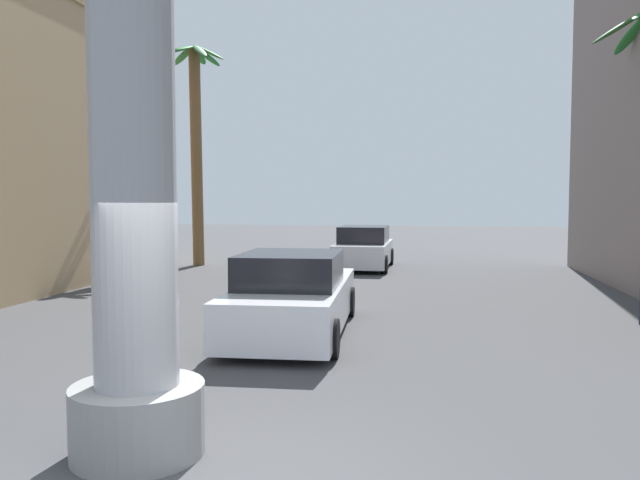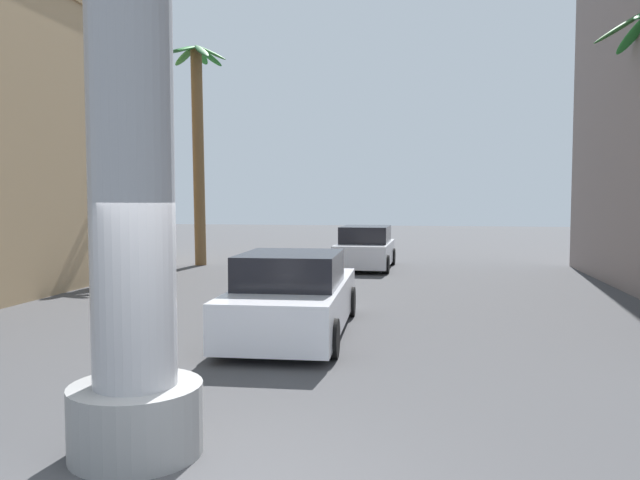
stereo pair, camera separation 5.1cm
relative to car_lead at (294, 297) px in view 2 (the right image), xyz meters
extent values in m
plane|color=#424244|center=(0.72, 3.43, -0.70)|extent=(93.16, 93.16, 0.00)
cylinder|color=gray|center=(-0.35, -5.71, -0.35)|extent=(1.31, 1.31, 0.70)
cylinder|color=black|center=(-0.99, 1.86, -0.38)|extent=(0.25, 0.65, 0.64)
cylinder|color=black|center=(0.82, 1.94, -0.38)|extent=(0.25, 0.65, 0.64)
cylinder|color=black|center=(-0.83, -1.77, -0.38)|extent=(0.25, 0.65, 0.64)
cylinder|color=black|center=(0.98, -1.69, -0.38)|extent=(0.25, 0.65, 0.64)
cube|color=silver|center=(0.00, 0.08, -0.14)|extent=(2.14, 5.27, 0.80)
cube|color=black|center=(0.01, -0.30, 0.56)|extent=(1.85, 2.26, 0.60)
cylinder|color=black|center=(-0.65, 13.00, -0.38)|extent=(0.23, 0.64, 0.64)
cylinder|color=black|center=(1.10, 12.98, -0.38)|extent=(0.23, 0.64, 0.64)
cylinder|color=black|center=(-0.69, 9.95, -0.38)|extent=(0.23, 0.64, 0.64)
cylinder|color=black|center=(1.06, 9.92, -0.38)|extent=(0.23, 0.64, 0.64)
cube|color=silver|center=(0.21, 11.46, -0.14)|extent=(1.89, 4.39, 0.80)
cube|color=black|center=(0.21, 11.46, 0.56)|extent=(1.72, 2.42, 0.60)
ellipsoid|color=#24782D|center=(7.68, 6.20, 6.13)|extent=(0.83, 1.49, 0.89)
ellipsoid|color=#2F642D|center=(7.15, 5.37, 6.11)|extent=(1.46, 0.49, 0.94)
cylinder|color=brown|center=(-6.27, 11.57, 3.42)|extent=(0.56, 0.52, 8.25)
ellipsoid|color=#2C712D|center=(-5.66, 11.43, 7.36)|extent=(1.26, 0.50, 0.69)
ellipsoid|color=#24762D|center=(-5.97, 12.07, 7.37)|extent=(0.96, 1.25, 0.66)
ellipsoid|color=#24792D|center=(-6.34, 12.16, 7.42)|extent=(0.41, 1.31, 0.50)
ellipsoid|color=#2E6E2D|center=(-6.87, 11.85, 7.37)|extent=(1.25, 0.96, 0.66)
ellipsoid|color=#275F2D|center=(-6.88, 11.18, 7.43)|extent=(1.30, 0.96, 0.48)
ellipsoid|color=#26782D|center=(-6.40, 10.86, 7.41)|extent=(0.53, 1.32, 0.53)
ellipsoid|color=#295C2D|center=(-5.88, 11.01, 7.34)|extent=(1.07, 1.15, 0.73)
camera|label=1|loc=(2.44, -11.38, 1.82)|focal=35.00mm
camera|label=2|loc=(2.49, -11.37, 1.82)|focal=35.00mm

